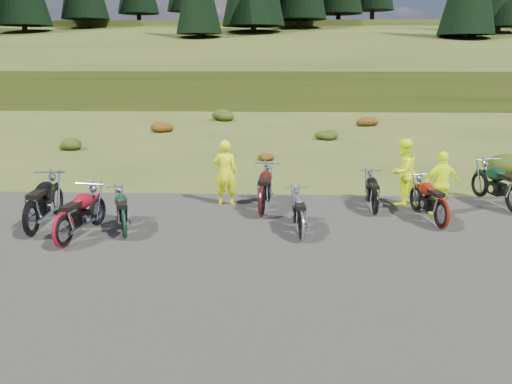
{
  "coord_description": "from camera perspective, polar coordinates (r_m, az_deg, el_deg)",
  "views": [
    {
      "loc": [
        0.06,
        -10.17,
        3.92
      ],
      "look_at": [
        -0.41,
        1.36,
        0.81
      ],
      "focal_mm": 35.0,
      "sensor_mm": 36.0,
      "label": 1
    }
  ],
  "objects": [
    {
      "name": "hill_slope",
      "position": [
        60.3,
        2.35,
        11.35
      ],
      "size": [
        300.0,
        45.97,
        9.37
      ],
      "primitive_type": null,
      "rotation": [
        0.14,
        0.0,
        0.0
      ],
      "color": "#303E14",
      "rests_on": "ground"
    },
    {
      "name": "motorcycle_0",
      "position": [
        12.39,
        -24.08,
        -4.74
      ],
      "size": [
        0.94,
        2.39,
        1.23
      ],
      "primitive_type": null,
      "rotation": [
        0.0,
        0.0,
        1.64
      ],
      "color": "black",
      "rests_on": "ground"
    },
    {
      "name": "shrub_5",
      "position": [
        25.05,
        7.97,
        6.65
      ],
      "size": [
        1.03,
        1.03,
        0.61
      ],
      "primitive_type": "ellipsoid",
      "color": "#24360D",
      "rests_on": "ground"
    },
    {
      "name": "person_right_a",
      "position": [
        14.09,
        16.4,
        2.1
      ],
      "size": [
        1.11,
        1.1,
        1.81
      ],
      "primitive_type": "imported",
      "rotation": [
        0.0,
        0.0,
        3.9
      ],
      "color": "#E3FF0D",
      "rests_on": "ground"
    },
    {
      "name": "shrub_2",
      "position": [
        27.72,
        -10.81,
        7.49
      ],
      "size": [
        1.3,
        1.3,
        0.77
      ],
      "primitive_type": "ellipsoid",
      "color": "#5D2C0B",
      "rests_on": "ground"
    },
    {
      "name": "person_right_b",
      "position": [
        13.41,
        20.43,
        0.78
      ],
      "size": [
        1.04,
        0.63,
        1.65
      ],
      "primitive_type": "imported",
      "rotation": [
        0.0,
        0.0,
        3.39
      ],
      "color": "#E3FF0D",
      "rests_on": "ground"
    },
    {
      "name": "shrub_6",
      "position": [
        30.65,
        12.5,
        8.11
      ],
      "size": [
        1.3,
        1.3,
        0.77
      ],
      "primitive_type": "ellipsoid",
      "color": "#5D2C0B",
      "rests_on": "ground"
    },
    {
      "name": "hill_plateau",
      "position": [
        120.23,
        2.4,
        13.21
      ],
      "size": [
        300.0,
        90.0,
        9.17
      ],
      "primitive_type": "cube",
      "color": "#303E14",
      "rests_on": "ground"
    },
    {
      "name": "person_middle",
      "position": [
        13.54,
        -3.51,
        2.12
      ],
      "size": [
        0.69,
        0.49,
        1.78
      ],
      "primitive_type": "imported",
      "rotation": [
        0.0,
        0.0,
        3.05
      ],
      "color": "#E3FF0D",
      "rests_on": "ground"
    },
    {
      "name": "shrub_4",
      "position": [
        19.73,
        0.98,
        4.29
      ],
      "size": [
        0.77,
        0.77,
        0.45
      ],
      "primitive_type": "ellipsoid",
      "color": "#5D2C0B",
      "rests_on": "ground"
    },
    {
      "name": "ground",
      "position": [
        10.9,
        1.88,
        -6.01
      ],
      "size": [
        300.0,
        300.0,
        0.0
      ],
      "primitive_type": "plane",
      "color": "#374818",
      "rests_on": "ground"
    },
    {
      "name": "motorcycle_5",
      "position": [
        13.15,
        13.38,
        -2.69
      ],
      "size": [
        0.68,
        1.88,
        0.97
      ],
      "primitive_type": null,
      "rotation": [
        0.0,
        0.0,
        1.54
      ],
      "color": "black",
      "rests_on": "ground"
    },
    {
      "name": "gravel_pad",
      "position": [
        9.06,
        1.76,
        -10.56
      ],
      "size": [
        20.0,
        12.0,
        0.04
      ],
      "primitive_type": "cube",
      "color": "black",
      "rests_on": "ground"
    },
    {
      "name": "motorcycle_4",
      "position": [
        12.68,
        0.67,
        -2.93
      ],
      "size": [
        0.93,
        2.28,
        1.17
      ],
      "primitive_type": null,
      "rotation": [
        0.0,
        0.0,
        1.48
      ],
      "color": "#420D0B",
      "rests_on": "ground"
    },
    {
      "name": "motorcycle_3",
      "position": [
        11.12,
        5.19,
        -5.64
      ],
      "size": [
        0.75,
        1.9,
        0.97
      ],
      "primitive_type": null,
      "rotation": [
        0.0,
        0.0,
        1.64
      ],
      "color": "#A6A6AA",
      "rests_on": "ground"
    },
    {
      "name": "motorcycle_2",
      "position": [
        11.56,
        -14.73,
        -5.26
      ],
      "size": [
        1.23,
        1.97,
        0.98
      ],
      "primitive_type": null,
      "rotation": [
        0.0,
        0.0,
        1.92
      ],
      "color": "black",
      "rests_on": "ground"
    },
    {
      "name": "shrub_3",
      "position": [
        32.43,
        -3.65,
        8.94
      ],
      "size": [
        1.56,
        1.56,
        0.92
      ],
      "primitive_type": "ellipsoid",
      "color": "#24360D",
      "rests_on": "ground"
    },
    {
      "name": "motorcycle_6",
      "position": [
        12.57,
        20.28,
        -4.06
      ],
      "size": [
        1.02,
        2.16,
        1.09
      ],
      "primitive_type": null,
      "rotation": [
        0.0,
        0.0,
        1.73
      ],
      "color": "maroon",
      "rests_on": "ground"
    },
    {
      "name": "motorcycle_1",
      "position": [
        11.42,
        -20.96,
        -6.05
      ],
      "size": [
        1.05,
        2.25,
        1.13
      ],
      "primitive_type": null,
      "rotation": [
        0.0,
        0.0,
        1.41
      ],
      "color": "maroon",
      "rests_on": "ground"
    },
    {
      "name": "shrub_1",
      "position": [
        23.62,
        -20.59,
        5.32
      ],
      "size": [
        1.03,
        1.03,
        0.61
      ],
      "primitive_type": "ellipsoid",
      "color": "#24360D",
      "rests_on": "ground"
    }
  ]
}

